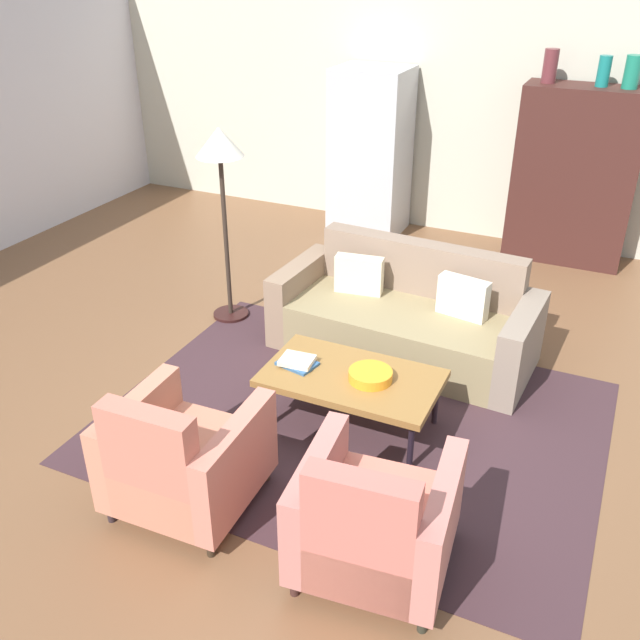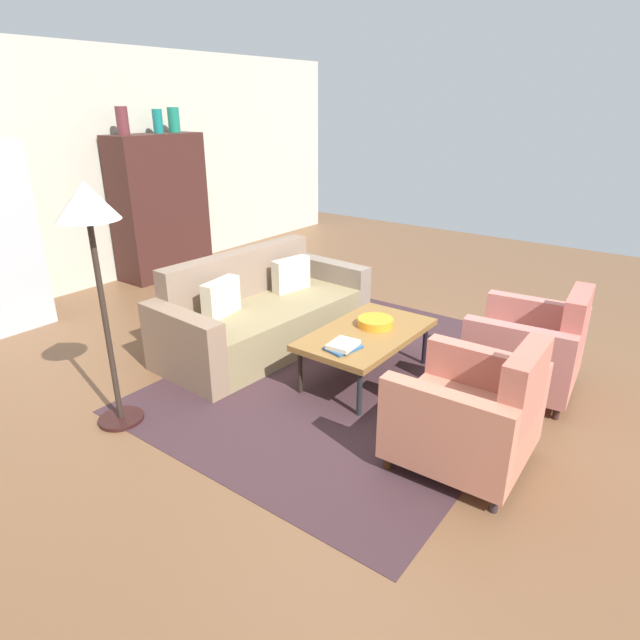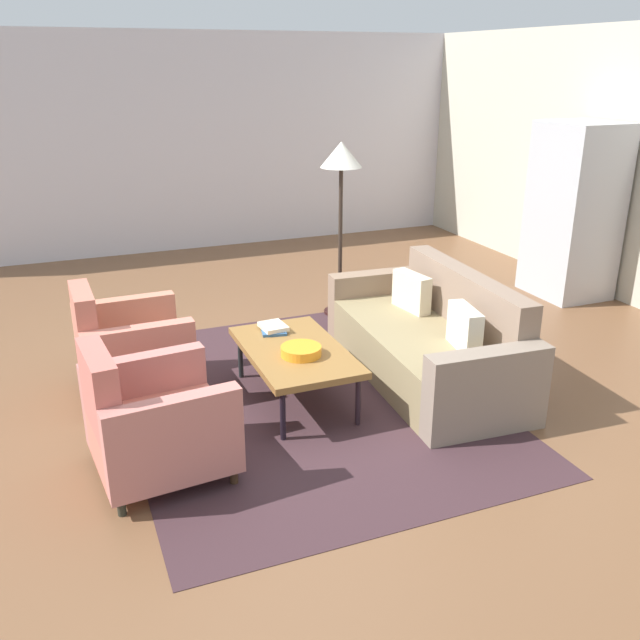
{
  "view_description": "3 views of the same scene",
  "coord_description": "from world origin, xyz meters",
  "px_view_note": "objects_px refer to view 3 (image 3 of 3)",
  "views": [
    {
      "loc": [
        1.54,
        -3.73,
        3.03
      ],
      "look_at": [
        -0.22,
        0.11,
        0.74
      ],
      "focal_mm": 39.26,
      "sensor_mm": 36.0,
      "label": 1
    },
    {
      "loc": [
        -3.42,
        -2.11,
        2.18
      ],
      "look_at": [
        -0.16,
        0.32,
        0.52
      ],
      "focal_mm": 30.3,
      "sensor_mm": 36.0,
      "label": 2
    },
    {
      "loc": [
        4.47,
        -1.55,
        2.43
      ],
      "look_at": [
        -0.1,
        0.28,
        0.56
      ],
      "focal_mm": 38.32,
      "sensor_mm": 36.0,
      "label": 3
    }
  ],
  "objects_px": {
    "armchair_left": "(125,352)",
    "refrigerator": "(574,211)",
    "book_stack": "(273,328)",
    "armchair_right": "(150,425)",
    "fruit_bowl": "(301,351)",
    "couch": "(432,343)",
    "floor_lamp": "(341,171)",
    "coffee_table": "(295,353)"
  },
  "relations": [
    {
      "from": "couch",
      "to": "coffee_table",
      "type": "height_order",
      "value": "couch"
    },
    {
      "from": "fruit_bowl",
      "to": "armchair_left",
      "type": "bearing_deg",
      "value": -122.21
    },
    {
      "from": "refrigerator",
      "to": "book_stack",
      "type": "bearing_deg",
      "value": -76.36
    },
    {
      "from": "book_stack",
      "to": "refrigerator",
      "type": "xyz_separation_m",
      "value": [
        -0.89,
        3.68,
        0.47
      ]
    },
    {
      "from": "book_stack",
      "to": "refrigerator",
      "type": "relative_size",
      "value": 0.16
    },
    {
      "from": "armchair_right",
      "to": "couch",
      "type": "bearing_deg",
      "value": 98.75
    },
    {
      "from": "refrigerator",
      "to": "coffee_table",
      "type": "bearing_deg",
      "value": -70.52
    },
    {
      "from": "armchair_left",
      "to": "book_stack",
      "type": "relative_size",
      "value": 3.02
    },
    {
      "from": "armchair_left",
      "to": "floor_lamp",
      "type": "xyz_separation_m",
      "value": [
        -1.04,
        2.24,
        1.1
      ]
    },
    {
      "from": "fruit_bowl",
      "to": "book_stack",
      "type": "height_order",
      "value": "fruit_bowl"
    },
    {
      "from": "armchair_left",
      "to": "fruit_bowl",
      "type": "relative_size",
      "value": 2.95
    },
    {
      "from": "coffee_table",
      "to": "armchair_right",
      "type": "distance_m",
      "value": 1.32
    },
    {
      "from": "armchair_left",
      "to": "refrigerator",
      "type": "bearing_deg",
      "value": 96.41
    },
    {
      "from": "book_stack",
      "to": "refrigerator",
      "type": "bearing_deg",
      "value": 103.64
    },
    {
      "from": "book_stack",
      "to": "floor_lamp",
      "type": "relative_size",
      "value": 0.17
    },
    {
      "from": "coffee_table",
      "to": "floor_lamp",
      "type": "distance_m",
      "value": 2.23
    },
    {
      "from": "armchair_left",
      "to": "refrigerator",
      "type": "distance_m",
      "value": 4.9
    },
    {
      "from": "coffee_table",
      "to": "refrigerator",
      "type": "bearing_deg",
      "value": 109.48
    },
    {
      "from": "fruit_bowl",
      "to": "floor_lamp",
      "type": "relative_size",
      "value": 0.17
    },
    {
      "from": "floor_lamp",
      "to": "fruit_bowl",
      "type": "bearing_deg",
      "value": -31.26
    },
    {
      "from": "couch",
      "to": "armchair_right",
      "type": "relative_size",
      "value": 2.44
    },
    {
      "from": "couch",
      "to": "coffee_table",
      "type": "bearing_deg",
      "value": 93.09
    },
    {
      "from": "fruit_bowl",
      "to": "book_stack",
      "type": "distance_m",
      "value": 0.53
    },
    {
      "from": "coffee_table",
      "to": "floor_lamp",
      "type": "xyz_separation_m",
      "value": [
        -1.64,
        1.08,
        1.06
      ]
    },
    {
      "from": "coffee_table",
      "to": "fruit_bowl",
      "type": "distance_m",
      "value": 0.15
    },
    {
      "from": "armchair_left",
      "to": "couch",
      "type": "bearing_deg",
      "value": 73.86
    },
    {
      "from": "book_stack",
      "to": "floor_lamp",
      "type": "bearing_deg",
      "value": 138.09
    },
    {
      "from": "coffee_table",
      "to": "book_stack",
      "type": "height_order",
      "value": "book_stack"
    },
    {
      "from": "armchair_left",
      "to": "book_stack",
      "type": "bearing_deg",
      "value": 78.05
    },
    {
      "from": "armchair_right",
      "to": "coffee_table",
      "type": "bearing_deg",
      "value": 111.89
    },
    {
      "from": "armchair_right",
      "to": "book_stack",
      "type": "xyz_separation_m",
      "value": [
        -1.0,
        1.13,
        0.11
      ]
    },
    {
      "from": "armchair_right",
      "to": "refrigerator",
      "type": "distance_m",
      "value": 5.2
    },
    {
      "from": "couch",
      "to": "refrigerator",
      "type": "height_order",
      "value": "refrigerator"
    },
    {
      "from": "coffee_table",
      "to": "refrigerator",
      "type": "distance_m",
      "value": 3.9
    },
    {
      "from": "armchair_left",
      "to": "armchair_right",
      "type": "height_order",
      "value": "same"
    },
    {
      "from": "coffee_table",
      "to": "fruit_bowl",
      "type": "bearing_deg",
      "value": -0.0
    },
    {
      "from": "couch",
      "to": "fruit_bowl",
      "type": "relative_size",
      "value": 7.21
    },
    {
      "from": "armchair_left",
      "to": "refrigerator",
      "type": "relative_size",
      "value": 0.48
    },
    {
      "from": "armchair_left",
      "to": "floor_lamp",
      "type": "relative_size",
      "value": 0.51
    },
    {
      "from": "couch",
      "to": "fruit_bowl",
      "type": "bearing_deg",
      "value": 99.67
    },
    {
      "from": "couch",
      "to": "coffee_table",
      "type": "xyz_separation_m",
      "value": [
        -0.01,
        -1.19,
        0.1
      ]
    },
    {
      "from": "couch",
      "to": "book_stack",
      "type": "relative_size",
      "value": 7.38
    }
  ]
}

